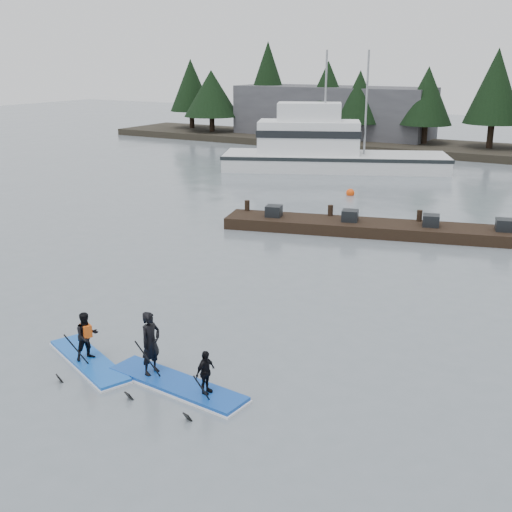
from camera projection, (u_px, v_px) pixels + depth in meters
The scene contains 10 objects.
ground at pixel (142, 353), 16.99m from camera, with size 160.00×160.00×0.00m, color slate.
far_shore at pixel (482, 151), 51.53m from camera, with size 70.00×8.00×0.60m, color #2D281E.
treeline at pixel (481, 155), 51.62m from camera, with size 60.00×4.00×8.00m, color black, non-canonical shape.
waterfront_building at pixel (333, 114), 59.28m from camera, with size 18.00×6.00×5.00m, color #4C4C51.
fishing_boat_large at pixel (328, 160), 44.76m from camera, with size 15.76×10.21×8.93m.
floating_dock at pixel (395, 229), 28.27m from camera, with size 15.20×2.03×0.51m, color black.
buoy_a at pixel (239, 168), 45.61m from camera, with size 0.63×0.63×0.63m, color #EE470B.
buoy_b at pixel (350, 195), 36.56m from camera, with size 0.48×0.48×0.48m, color #EE470B.
paddleboard_solo at pixel (88, 347), 16.32m from camera, with size 3.34×1.99×1.84m.
paddleboard_duo at pixel (172, 367), 15.19m from camera, with size 3.78×1.33×2.24m.
Camera 1 is at (10.43, -11.82, 7.49)m, focal length 45.00 mm.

